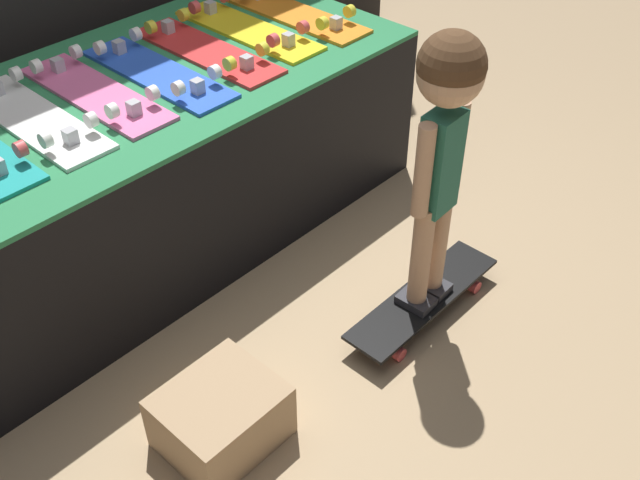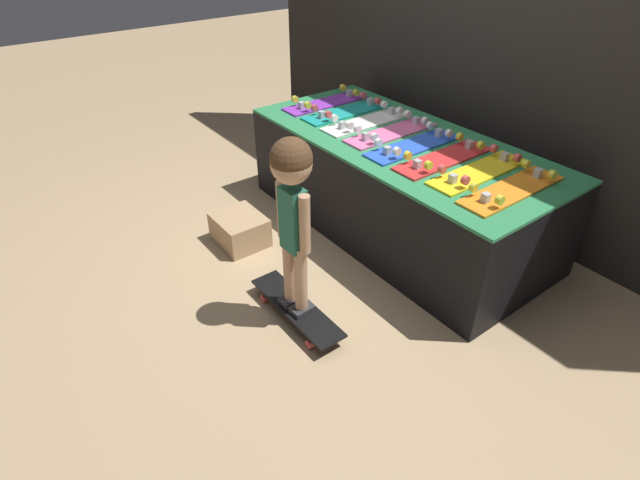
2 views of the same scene
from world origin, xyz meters
name	(u,v)px [view 1 (image 1 of 2)]	position (x,y,z in m)	size (l,w,h in m)	color
ground_plane	(258,302)	(0.00, 0.00, 0.00)	(16.00, 16.00, 0.00)	tan
display_rack	(141,162)	(0.00, 0.67, 0.35)	(2.27, 1.02, 0.70)	black
skateboard_white_on_rack	(33,117)	(-0.38, 0.68, 0.72)	(0.20, 0.73, 0.09)	white
skateboard_pink_on_rack	(95,91)	(-0.13, 0.68, 0.72)	(0.20, 0.73, 0.09)	pink
skateboard_blue_on_rack	(157,71)	(0.13, 0.64, 0.72)	(0.20, 0.73, 0.09)	blue
skateboard_red_on_rack	(206,49)	(0.38, 0.65, 0.72)	(0.20, 0.73, 0.09)	red
skateboard_yellow_on_rack	(248,28)	(0.63, 0.68, 0.72)	(0.20, 0.73, 0.09)	yellow
skateboard_orange_on_rack	(295,12)	(0.89, 0.64, 0.72)	(0.20, 0.73, 0.09)	orange
skateboard_on_floor	(423,299)	(0.38, -0.50, 0.07)	(0.73, 0.19, 0.09)	black
child	(444,126)	(0.38, -0.50, 0.83)	(0.25, 0.21, 1.05)	#2D2D33
storage_box	(221,417)	(-0.51, -0.38, 0.11)	(0.37, 0.31, 0.22)	tan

